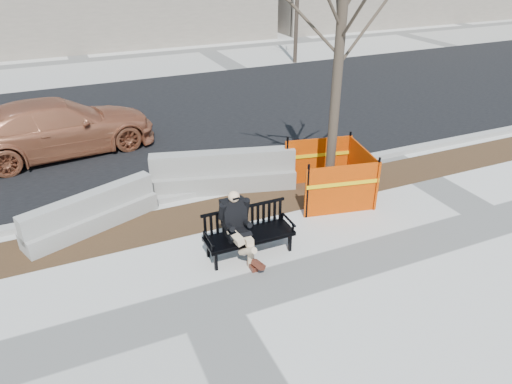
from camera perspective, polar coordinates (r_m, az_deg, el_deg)
ground at (r=7.72m, az=-5.90°, el=-13.21°), size 120.00×120.00×0.00m
mulch_strip at (r=9.76m, az=-10.82°, el=-3.78°), size 40.00×1.20×0.02m
asphalt_street at (r=15.34m, az=-16.62°, el=7.55°), size 60.00×10.40×0.01m
curb at (r=10.54m, az=-12.13°, el=-1.01°), size 60.00×0.25×0.12m
bench at (r=8.75m, az=-0.80°, el=-7.37°), size 1.64×0.59×0.87m
seated_man at (r=8.72m, az=-2.28°, el=-7.55°), size 0.55×0.91×1.28m
tree_fence at (r=10.72m, az=8.56°, el=-0.53°), size 2.81×2.81×5.98m
sedan at (r=13.85m, az=-22.10°, el=4.42°), size 5.18×2.66×1.44m
jersey_barrier_left at (r=10.00m, az=-18.82°, el=-4.09°), size 2.70×1.47×0.77m
jersey_barrier_right at (r=10.96m, az=-3.86°, el=0.41°), size 3.29×1.47×0.93m
far_tree_right at (r=23.05m, az=4.67°, el=15.22°), size 2.50×2.50×5.33m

